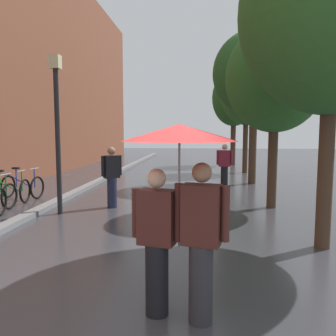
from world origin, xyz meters
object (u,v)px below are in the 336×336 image
object	(u,v)px
street_tree_4	(234,98)
pedestrian_walking_far	(224,166)
couple_under_umbrella	(179,187)
street_tree_0	(333,13)
street_tree_3	(247,91)
pedestrian_walking_midground	(112,177)
street_lamp_post	(57,122)
street_tree_1	(275,78)
street_tree_2	(254,74)
parked_bicycle_4	(7,190)
parked_bicycle_5	(22,186)

from	to	relation	value
street_tree_4	pedestrian_walking_far	xyz separation A→B (m)	(-1.14, -8.84, -3.24)
street_tree_4	couple_under_umbrella	world-z (taller)	street_tree_4
street_tree_0	street_tree_3	size ratio (longest dim) A/B	1.00
street_tree_4	street_tree_0	bearing A→B (deg)	-89.54
pedestrian_walking_midground	street_lamp_post	bearing A→B (deg)	-142.33
street_tree_1	street_tree_2	distance (m)	4.46
street_tree_4	street_lamp_post	xyz separation A→B (m)	(-5.52, -13.31, -1.77)
couple_under_umbrella	pedestrian_walking_far	bearing A→B (deg)	82.88
street_tree_0	street_tree_4	size ratio (longest dim) A/B	0.99
street_tree_0	couple_under_umbrella	distance (m)	4.32
pedestrian_walking_far	street_tree_0	bearing A→B (deg)	-79.02
parked_bicycle_4	parked_bicycle_5	xyz separation A→B (m)	(0.07, 0.72, 0.00)
parked_bicycle_5	street_tree_1	bearing A→B (deg)	-5.09
street_tree_2	couple_under_umbrella	distance (m)	10.83
street_tree_4	pedestrian_walking_midground	xyz separation A→B (m)	(-4.40, -12.46, -3.22)
parked_bicycle_5	pedestrian_walking_far	xyz separation A→B (m)	(6.35, 2.58, 0.44)
street_tree_3	pedestrian_walking_far	world-z (taller)	street_tree_3
street_tree_4	couple_under_umbrella	bearing A→B (deg)	-97.23
parked_bicycle_5	couple_under_umbrella	xyz separation A→B (m)	(5.22, -6.49, 1.09)
street_tree_3	parked_bicycle_4	distance (m)	11.91
street_tree_0	pedestrian_walking_midground	world-z (taller)	street_tree_0
parked_bicycle_4	pedestrian_walking_far	xyz separation A→B (m)	(6.42, 3.29, 0.44)
parked_bicycle_4	parked_bicycle_5	bearing A→B (deg)	84.24
street_tree_0	street_tree_4	distance (m)	15.36
street_tree_3	pedestrian_walking_far	xyz separation A→B (m)	(-1.37, -4.94, -3.20)
pedestrian_walking_midground	parked_bicycle_5	bearing A→B (deg)	161.42
couple_under_umbrella	street_tree_1	bearing A→B (deg)	69.58
street_tree_2	pedestrian_walking_far	world-z (taller)	street_tree_2
street_tree_1	street_tree_3	distance (m)	8.20
street_tree_4	parked_bicycle_5	distance (m)	14.14
street_tree_2	pedestrian_walking_far	bearing A→B (deg)	-135.49
pedestrian_walking_far	parked_bicycle_4	bearing A→B (deg)	-152.84
couple_under_umbrella	street_tree_0	bearing A→B (deg)	46.80
parked_bicycle_4	pedestrian_walking_far	bearing A→B (deg)	27.16
street_tree_2	pedestrian_walking_midground	size ratio (longest dim) A/B	3.60
street_lamp_post	street_tree_0	bearing A→B (deg)	-19.88
parked_bicycle_5	street_tree_2	bearing A→B (deg)	26.34
street_tree_1	parked_bicycle_4	bearing A→B (deg)	-179.54
street_tree_0	street_tree_1	xyz separation A→B (m)	(-0.23, 3.28, -0.57)
street_tree_3	parked_bicycle_5	distance (m)	11.37
street_tree_2	street_tree_3	size ratio (longest dim) A/B	1.04
street_tree_3	parked_bicycle_4	xyz separation A→B (m)	(-7.79, -8.23, -3.64)
street_tree_1	street_tree_3	world-z (taller)	street_tree_3
parked_bicycle_4	pedestrian_walking_far	size ratio (longest dim) A/B	0.70
street_tree_2	street_lamp_post	xyz separation A→B (m)	(-5.54, -5.61, -1.98)
parked_bicycle_5	pedestrian_walking_midground	bearing A→B (deg)	-18.58
street_lamp_post	pedestrian_walking_far	xyz separation A→B (m)	(4.38, 4.47, -1.47)
street_tree_0	street_tree_1	distance (m)	3.33
parked_bicycle_5	street_tree_4	bearing A→B (deg)	56.75
street_tree_1	pedestrian_walking_midground	distance (m)	5.04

